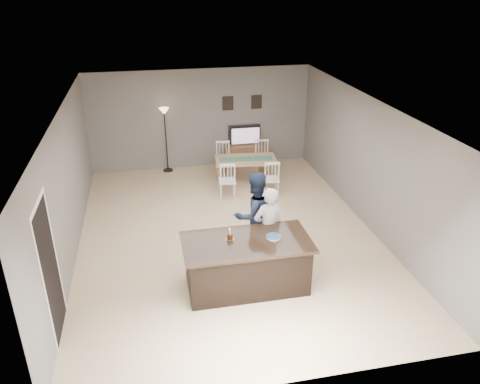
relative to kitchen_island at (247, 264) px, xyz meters
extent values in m
plane|color=tan|center=(0.00, 1.80, -0.45)|extent=(8.00, 8.00, 0.00)
plane|color=slate|center=(0.00, 5.80, 0.90)|extent=(6.00, 0.00, 6.00)
plane|color=slate|center=(0.00, -2.20, 0.90)|extent=(6.00, 0.00, 6.00)
plane|color=slate|center=(-3.00, 1.80, 0.90)|extent=(0.00, 8.00, 8.00)
plane|color=slate|center=(3.00, 1.80, 0.90)|extent=(0.00, 8.00, 8.00)
plane|color=white|center=(0.00, 1.80, 2.25)|extent=(8.00, 8.00, 0.00)
cube|color=black|center=(0.00, 0.00, -0.03)|extent=(2.00, 1.00, 0.85)
cube|color=black|center=(0.00, 0.00, 0.42)|extent=(2.15, 1.10, 0.05)
cube|color=brown|center=(1.20, 5.57, -0.15)|extent=(1.20, 0.40, 0.60)
imported|color=black|center=(1.20, 5.64, 0.41)|extent=(0.91, 0.12, 0.53)
plane|color=orange|center=(1.20, 5.56, 0.42)|extent=(0.78, 0.00, 0.78)
cube|color=black|center=(0.75, 5.78, 1.30)|extent=(0.30, 0.02, 0.38)
cube|color=black|center=(1.55, 5.78, 1.30)|extent=(0.30, 0.02, 0.38)
plane|color=black|center=(-2.99, -0.50, 0.60)|extent=(0.00, 2.10, 2.10)
plane|color=white|center=(-2.99, -0.50, 1.69)|extent=(0.00, 1.02, 1.02)
imported|color=#B3B3B7|center=(0.52, 0.55, 0.33)|extent=(0.64, 0.48, 1.58)
imported|color=#192237|center=(0.37, 0.96, 0.40)|extent=(0.97, 0.84, 1.71)
cylinder|color=gold|center=(-0.26, 0.12, 0.45)|extent=(0.13, 0.13, 0.00)
cylinder|color=#33170D|center=(-0.26, 0.12, 0.49)|extent=(0.10, 0.10, 0.09)
cylinder|color=white|center=(-0.26, 0.12, 0.59)|extent=(0.02, 0.02, 0.10)
sphere|color=#FFBF4C|center=(-0.26, 0.12, 0.64)|extent=(0.02, 0.02, 0.02)
cylinder|color=white|center=(0.47, 0.01, 0.45)|extent=(0.25, 0.25, 0.01)
cylinder|color=white|center=(0.47, 0.01, 0.46)|extent=(0.25, 0.25, 0.01)
cylinder|color=white|center=(0.47, 0.01, 0.48)|extent=(0.25, 0.25, 0.01)
cylinder|color=navy|center=(0.47, 0.01, 0.48)|extent=(0.25, 0.25, 0.00)
cube|color=tan|center=(0.91, 4.20, 0.24)|extent=(1.60, 1.01, 0.04)
cylinder|color=tan|center=(0.19, 3.92, -0.12)|extent=(0.06, 0.06, 0.68)
cylinder|color=tan|center=(1.63, 4.48, -0.12)|extent=(0.06, 0.06, 0.68)
cube|color=#407358|center=(0.91, 4.20, 0.27)|extent=(1.36, 0.47, 0.01)
cube|color=white|center=(0.32, 3.59, -0.03)|extent=(0.44, 0.42, 0.04)
cylinder|color=white|center=(0.14, 3.45, -0.25)|extent=(0.03, 0.03, 0.41)
cylinder|color=white|center=(0.50, 3.72, -0.25)|extent=(0.03, 0.03, 0.41)
cube|color=white|center=(0.30, 3.42, 0.45)|extent=(0.36, 0.07, 0.05)
cube|color=white|center=(1.36, 3.48, -0.03)|extent=(0.44, 0.42, 0.04)
cylinder|color=white|center=(1.19, 3.35, -0.25)|extent=(0.03, 0.03, 0.41)
cylinder|color=white|center=(1.54, 3.62, -0.25)|extent=(0.03, 0.03, 0.41)
cube|color=white|center=(1.35, 3.31, 0.45)|extent=(0.36, 0.07, 0.05)
cube|color=white|center=(0.46, 4.92, -0.03)|extent=(0.44, 0.42, 0.04)
cylinder|color=white|center=(0.63, 5.05, -0.25)|extent=(0.03, 0.03, 0.41)
cylinder|color=white|center=(0.28, 4.78, -0.25)|extent=(0.03, 0.03, 0.41)
cube|color=white|center=(0.48, 5.09, 0.45)|extent=(0.36, 0.07, 0.05)
cube|color=white|center=(1.50, 4.81, -0.03)|extent=(0.44, 0.42, 0.04)
cylinder|color=white|center=(1.68, 4.95, -0.25)|extent=(0.03, 0.03, 0.41)
cylinder|color=white|center=(1.32, 4.68, -0.25)|extent=(0.03, 0.03, 0.41)
cube|color=white|center=(1.52, 4.98, 0.45)|extent=(0.36, 0.07, 0.05)
cylinder|color=black|center=(-0.98, 5.59, -0.44)|extent=(0.26, 0.26, 0.03)
cylinder|color=black|center=(-0.98, 5.59, 0.38)|extent=(0.03, 0.03, 1.62)
cone|color=#FFCF8C|center=(-0.98, 5.59, 1.22)|extent=(0.26, 0.26, 0.17)
camera|label=1|loc=(-1.47, -6.53, 4.46)|focal=35.00mm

